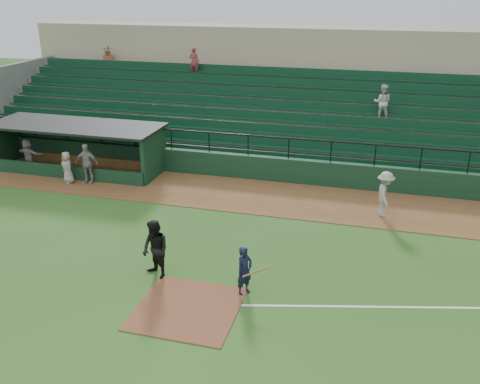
# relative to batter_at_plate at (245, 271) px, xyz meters

# --- Properties ---
(ground) EXTENTS (90.00, 90.00, 0.00)m
(ground) POSITION_rel_batter_at_plate_xyz_m (-1.44, -0.24, -0.81)
(ground) COLOR #2B581C
(ground) RESTS_ON ground
(warning_track) EXTENTS (40.00, 4.00, 0.03)m
(warning_track) POSITION_rel_batter_at_plate_xyz_m (-1.44, 7.76, -0.79)
(warning_track) COLOR brown
(warning_track) RESTS_ON ground
(home_plate_dirt) EXTENTS (3.00, 3.00, 0.03)m
(home_plate_dirt) POSITION_rel_batter_at_plate_xyz_m (-1.44, -1.24, -0.79)
(home_plate_dirt) COLOR brown
(home_plate_dirt) RESTS_ON ground
(foul_line) EXTENTS (17.49, 4.44, 0.01)m
(foul_line) POSITION_rel_batter_at_plate_xyz_m (6.56, 0.96, -0.80)
(foul_line) COLOR white
(foul_line) RESTS_ON ground
(stadium_structure) EXTENTS (38.00, 13.08, 6.40)m
(stadium_structure) POSITION_rel_batter_at_plate_xyz_m (-1.44, 16.22, 1.49)
(stadium_structure) COLOR #10321C
(stadium_structure) RESTS_ON ground
(dugout) EXTENTS (8.90, 3.20, 2.42)m
(dugout) POSITION_rel_batter_at_plate_xyz_m (-11.19, 9.32, 0.52)
(dugout) COLOR #10321C
(dugout) RESTS_ON ground
(batter_at_plate) EXTENTS (1.11, 0.72, 1.62)m
(batter_at_plate) POSITION_rel_batter_at_plate_xyz_m (0.00, 0.00, 0.00)
(batter_at_plate) COLOR black
(batter_at_plate) RESTS_ON ground
(umpire) EXTENTS (1.22, 1.15, 2.00)m
(umpire) POSITION_rel_batter_at_plate_xyz_m (-3.04, 0.22, 0.19)
(umpire) COLOR black
(umpire) RESTS_ON ground
(runner) EXTENTS (0.86, 1.32, 1.91)m
(runner) POSITION_rel_batter_at_plate_xyz_m (4.09, 7.08, 0.18)
(runner) COLOR #A19C96
(runner) RESTS_ON warning_track
(dugout_player_a) EXTENTS (1.19, 0.59, 1.96)m
(dugout_player_a) POSITION_rel_batter_at_plate_xyz_m (-9.71, 7.26, 0.20)
(dugout_player_a) COLOR gray
(dugout_player_a) RESTS_ON warning_track
(dugout_player_b) EXTENTS (0.91, 0.85, 1.56)m
(dugout_player_b) POSITION_rel_batter_at_plate_xyz_m (-10.64, 7.02, 0.00)
(dugout_player_b) COLOR #9C9791
(dugout_player_b) RESTS_ON warning_track
(dugout_player_c) EXTENTS (1.61, 0.76, 1.67)m
(dugout_player_c) POSITION_rel_batter_at_plate_xyz_m (-13.57, 8.13, 0.06)
(dugout_player_c) COLOR #99938F
(dugout_player_c) RESTS_ON warning_track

